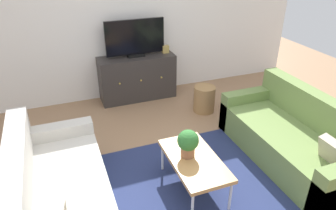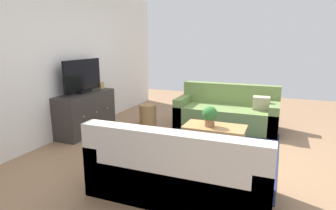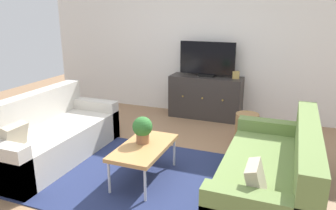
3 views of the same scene
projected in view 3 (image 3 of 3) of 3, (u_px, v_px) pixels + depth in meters
ground_plane at (150, 172)px, 3.90m from camera, size 10.00×10.00×0.00m
wall_back at (207, 41)px, 5.79m from camera, size 6.40×0.12×2.70m
area_rug at (145, 177)px, 3.76m from camera, size 2.50×1.90×0.01m
couch_left_side at (47, 137)px, 4.23m from camera, size 0.88×1.94×0.83m
couch_right_side at (276, 177)px, 3.22m from camera, size 0.88×1.94×0.83m
coffee_table at (144, 148)px, 3.64m from camera, size 0.50×0.93×0.42m
potted_plant at (143, 129)px, 3.66m from camera, size 0.23×0.23×0.31m
tv_console at (206, 97)px, 5.79m from camera, size 1.28×0.47×0.75m
flat_screen_tv at (207, 59)px, 5.62m from camera, size 0.98×0.16×0.61m
mantel_clock at (236, 75)px, 5.49m from camera, size 0.11×0.07×0.13m
wicker_basket at (247, 127)px, 4.78m from camera, size 0.34×0.34×0.42m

